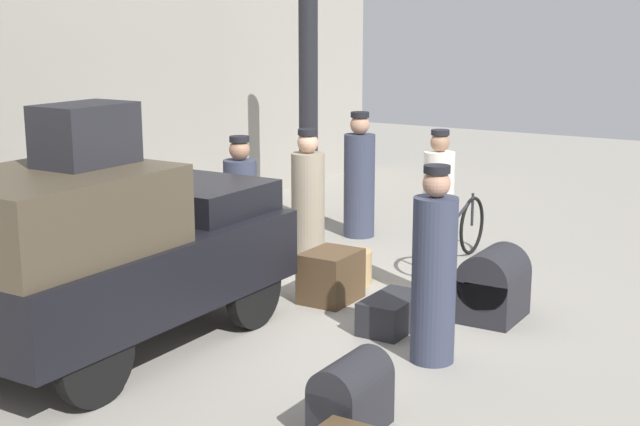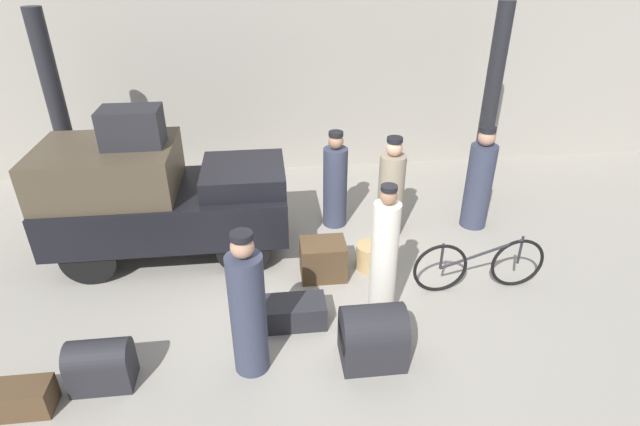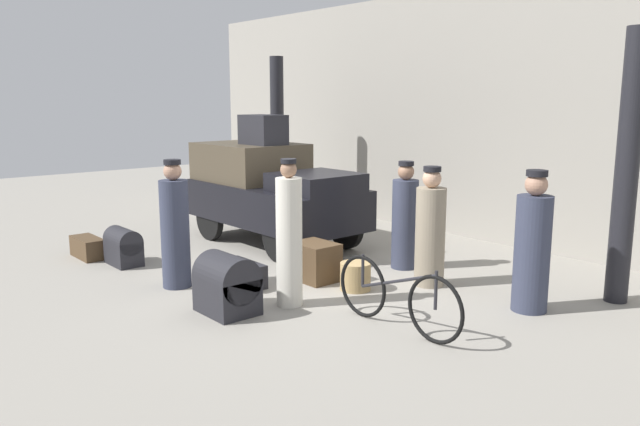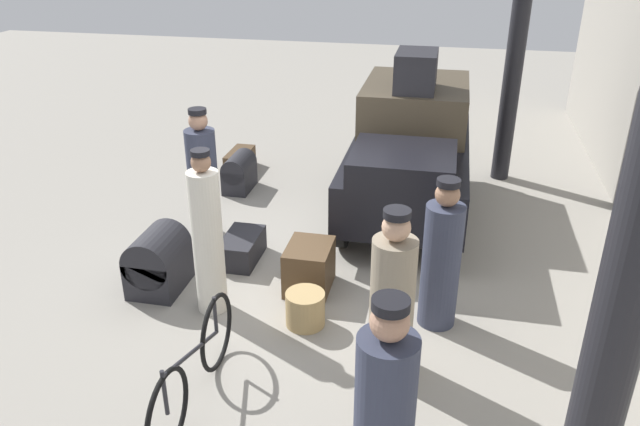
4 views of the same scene
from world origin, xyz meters
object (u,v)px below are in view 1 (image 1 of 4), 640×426
Objects in this scene: porter_lifting_near_truck at (241,211)px; trunk_barrel_dark at (493,285)px; porter_with_bicycle at (308,202)px; trunk_on_truck_roof at (85,134)px; porter_standing_middle at (434,273)px; trunk_wicker_pale at (392,313)px; suitcase_tan_flat at (351,395)px; wicker_basket at (354,267)px; bicycle at (455,233)px; conductor_in_dark_uniform at (359,181)px; suitcase_black_upright at (331,276)px; porter_carrying_trunk at (438,222)px; truck at (108,250)px.

porter_lifting_near_truck is 2.26× the size of trunk_barrel_dark.
porter_with_bicycle is 2.06× the size of trunk_on_truck_roof.
trunk_wicker_pale is (0.54, 0.67, -0.64)m from porter_standing_middle.
porter_lifting_near_truck reaches higher than suitcase_tan_flat.
porter_standing_middle is 2.36× the size of trunk_wicker_pale.
porter_lifting_near_truck reaches higher than wicker_basket.
trunk_wicker_pale is (-2.51, -0.42, -0.22)m from bicycle.
conductor_in_dark_uniform is 2.32× the size of trunk_wicker_pale.
porter_with_bicycle is 2.67m from trunk_wicker_pale.
porter_lifting_near_truck reaches higher than suitcase_black_upright.
porter_standing_middle is 2.42× the size of trunk_barrel_dark.
wicker_basket is 3.75m from suitcase_tan_flat.
suitcase_tan_flat is at bearing -132.99° from porter_lifting_near_truck.
porter_carrying_trunk is 0.94m from trunk_barrel_dark.
bicycle reaches higher than trunk_wicker_pale.
suitcase_black_upright is at bearing 64.60° from trunk_wicker_pale.
truck is 2.58m from suitcase_black_upright.
trunk_wicker_pale is 2.25m from suitcase_tan_flat.
trunk_barrel_dark is at bearing -41.29° from trunk_wicker_pale.
suitcase_black_upright is (-0.70, -0.12, 0.08)m from wicker_basket.
porter_with_bicycle is 0.96× the size of conductor_in_dark_uniform.
bicycle reaches higher than wicker_basket.
porter_standing_middle reaches higher than suitcase_tan_flat.
truck is 2.75m from porter_lifting_near_truck.
porter_carrying_trunk reaches higher than conductor_in_dark_uniform.
trunk_barrel_dark is (-0.27, -0.74, -0.51)m from porter_carrying_trunk.
truck is at bearing -177.35° from conductor_in_dark_uniform.
truck is 2.09× the size of porter_lifting_near_truck.
suitcase_tan_flat is (-4.63, -1.17, -0.09)m from bicycle.
conductor_in_dark_uniform reaches higher than suitcase_black_upright.
porter_standing_middle is at bearing 178.06° from trunk_barrel_dark.
porter_standing_middle is at bearing -134.20° from wicker_basket.
trunk_barrel_dark is at bearing -44.23° from truck.
suitcase_black_upright is (1.00, 1.63, -0.53)m from porter_standing_middle.
wicker_basket is 2.52m from porter_standing_middle.
porter_carrying_trunk is at bearing -106.27° from porter_with_bicycle.
porter_carrying_trunk reaches higher than wicker_basket.
trunk_on_truck_roof reaches higher than conductor_in_dark_uniform.
porter_carrying_trunk reaches higher than truck.
conductor_in_dark_uniform is at bearing 23.24° from suitcase_black_upright.
suitcase_black_upright is 1.72m from trunk_barrel_dark.
porter_standing_middle is 2.18× the size of trunk_on_truck_roof.
porter_carrying_trunk is (2.93, -1.85, -0.10)m from truck.
bicycle is at bearing -14.77° from suitcase_black_upright.
bicycle is at bearing 19.68° from porter_standing_middle.
bicycle is at bearing 14.15° from suitcase_tan_flat.
trunk_barrel_dark is 4.20m from trunk_on_truck_roof.
porter_lifting_near_truck is at bearing 10.62° from trunk_on_truck_roof.
porter_standing_middle is (-1.70, -1.75, 0.61)m from wicker_basket.
conductor_in_dark_uniform reaches higher than porter_lifting_near_truck.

